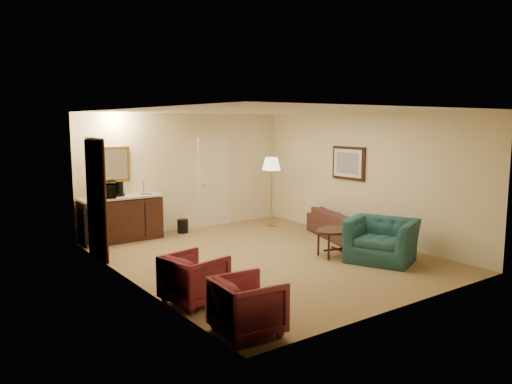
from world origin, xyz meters
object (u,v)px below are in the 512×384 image
at_px(sofa, 343,220).
at_px(floor_lamp, 271,192).
at_px(rose_chair_far, 247,303).
at_px(coffee_table, 337,243).
at_px(coffee_maker, 119,189).
at_px(microwave, 103,190).
at_px(wetbar_cabinet, 121,219).
at_px(rose_chair_near, 194,276).
at_px(waste_bin, 183,226).
at_px(teal_armchair, 382,233).

xyz_separation_m(sofa, floor_lamp, (-0.45, 1.86, 0.42)).
xyz_separation_m(rose_chair_far, coffee_table, (3.22, 1.81, -0.12)).
relative_size(sofa, floor_lamp, 1.22).
bearing_deg(sofa, coffee_table, 147.86).
bearing_deg(rose_chair_far, sofa, -51.75).
distance_m(rose_chair_far, coffee_maker, 5.32).
bearing_deg(sofa, coffee_maker, 74.09).
bearing_deg(microwave, rose_chair_far, -75.77).
height_order(wetbar_cabinet, rose_chair_far, wetbar_cabinet).
height_order(sofa, microwave, microwave).
bearing_deg(rose_chair_near, sofa, -82.65).
distance_m(coffee_table, floor_lamp, 2.90).
xyz_separation_m(sofa, waste_bin, (-2.45, 2.44, -0.24)).
bearing_deg(wetbar_cabinet, floor_lamp, -10.87).
bearing_deg(floor_lamp, coffee_table, -102.73).
bearing_deg(coffee_table, coffee_maker, 128.52).
bearing_deg(rose_chair_near, waste_bin, -36.92).
distance_m(sofa, rose_chair_far, 5.09).
relative_size(teal_armchair, waste_bin, 3.77).
height_order(rose_chair_near, coffee_maker, coffee_maker).
bearing_deg(coffee_maker, wetbar_cabinet, -48.67).
bearing_deg(teal_armchair, waste_bin, 179.64).
height_order(coffee_table, coffee_maker, coffee_maker).
bearing_deg(rose_chair_far, coffee_table, -54.76).
bearing_deg(waste_bin, rose_chair_far, -109.71).
relative_size(sofa, rose_chair_near, 2.69).
xyz_separation_m(rose_chair_near, waste_bin, (1.85, 3.92, -0.22)).
distance_m(teal_armchair, coffee_table, 0.82).
xyz_separation_m(coffee_table, coffee_maker, (-2.73, 3.43, 0.82)).
distance_m(teal_armchair, floor_lamp, 3.47).
bearing_deg(coffee_maker, coffee_table, -47.78).
distance_m(coffee_table, coffee_maker, 4.47).
bearing_deg(teal_armchair, wetbar_cabinet, -166.82).
bearing_deg(coffee_table, rose_chair_far, -150.62).
relative_size(wetbar_cabinet, coffee_table, 1.88).
distance_m(teal_armchair, coffee_maker, 5.20).
relative_size(wetbar_cabinet, coffee_maker, 5.48).
distance_m(rose_chair_far, waste_bin, 5.49).
distance_m(wetbar_cabinet, rose_chair_near, 4.02).
height_order(rose_chair_near, waste_bin, rose_chair_near).
height_order(rose_chair_near, floor_lamp, floor_lamp).
distance_m(wetbar_cabinet, rose_chair_far, 5.26).
bearing_deg(microwave, floor_lamp, 6.56).
distance_m(wetbar_cabinet, coffee_table, 4.38).
height_order(wetbar_cabinet, coffee_maker, coffee_maker).
bearing_deg(microwave, rose_chair_near, -76.19).
xyz_separation_m(teal_armchair, waste_bin, (-1.78, 4.02, -0.34)).
bearing_deg(microwave, coffee_maker, 25.81).
xyz_separation_m(sofa, teal_armchair, (-0.67, -1.59, 0.11)).
height_order(teal_armchair, microwave, microwave).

